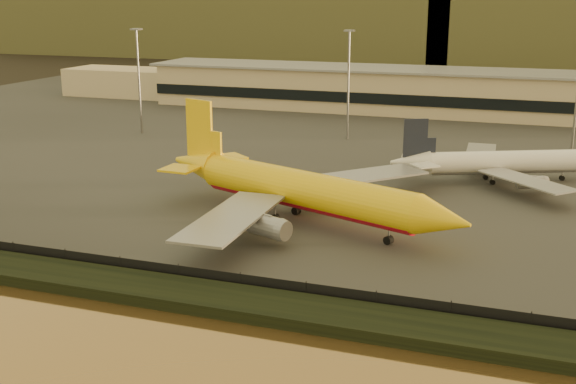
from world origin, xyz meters
name	(u,v)px	position (x,y,z in m)	size (l,w,h in m)	color
ground	(265,254)	(0.00, 0.00, 0.00)	(900.00, 900.00, 0.00)	black
embankment	(210,298)	(0.00, -17.00, 0.70)	(320.00, 7.00, 1.40)	black
tarmac	(401,131)	(0.00, 95.00, 0.10)	(320.00, 220.00, 0.20)	#2D2D2D
perimeter_fence	(225,280)	(0.00, -13.00, 1.30)	(300.00, 0.05, 2.20)	black
terminal_building	(372,89)	(-14.52, 125.55, 6.25)	(202.00, 25.00, 12.60)	#C7B18A
apron_light_masts	(455,80)	(15.00, 75.00, 15.70)	(152.20, 12.20, 25.40)	slate
dhl_cargo_jet	(301,190)	(0.21, 14.46, 5.15)	(53.65, 50.88, 16.59)	yellow
white_narrowbody_jet	(502,163)	(27.23, 49.69, 3.77)	(39.33, 37.20, 11.96)	white
gse_vehicle_yellow	(358,207)	(7.15, 22.03, 1.15)	(4.22, 1.90, 1.90)	yellow
gse_vehicle_white	(274,175)	(-12.75, 37.43, 0.99)	(3.52, 1.58, 1.58)	white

